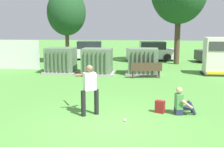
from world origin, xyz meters
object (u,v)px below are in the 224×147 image
at_px(park_bench, 146,69).
at_px(sports_ball, 125,120).
at_px(parked_car_leftmost, 88,51).
at_px(backpack, 160,107).
at_px(parked_car_left_of_center, 151,52).
at_px(transformer_mid_east, 143,62).
at_px(generator_enclosure, 216,56).
at_px(transformer_west, 61,61).
at_px(parked_car_right_of_center, 223,53).
at_px(batter, 89,87).
at_px(seated_spectator, 182,104).
at_px(transformer_mid_west, 97,62).

distance_m(park_bench, sports_ball, 7.68).
bearing_deg(park_bench, parked_car_leftmost, 120.55).
bearing_deg(sports_ball, parked_car_leftmost, 104.77).
relative_size(backpack, parked_car_left_of_center, 0.10).
bearing_deg(transformer_mid_east, sports_ball, -93.69).
xyz_separation_m(generator_enclosure, parked_car_left_of_center, (-3.77, 6.85, -0.38)).
relative_size(transformer_west, sports_ball, 23.33).
bearing_deg(generator_enclosure, parked_car_left_of_center, 118.79).
distance_m(transformer_mid_east, backpack, 7.88).
bearing_deg(sports_ball, parked_car_right_of_center, 65.19).
bearing_deg(batter, generator_enclosure, 53.85).
bearing_deg(backpack, sports_ball, -138.04).
bearing_deg(seated_spectator, generator_enclosure, 69.11).
xyz_separation_m(transformer_west, batter, (3.40, -8.31, 0.19)).
relative_size(batter, parked_car_left_of_center, 0.40).
xyz_separation_m(batter, backpack, (2.43, 0.48, -0.76)).
distance_m(parked_car_leftmost, parked_car_left_of_center, 5.52).
relative_size(batter, backpack, 3.95).
relative_size(batter, seated_spectator, 1.81).
bearing_deg(parked_car_right_of_center, batter, -119.46).
height_order(batter, parked_car_left_of_center, batter).
relative_size(transformer_west, parked_car_leftmost, 0.48).
relative_size(transformer_mid_east, parked_car_leftmost, 0.48).
relative_size(transformer_west, generator_enclosure, 0.91).
xyz_separation_m(transformer_mid_west, park_bench, (3.01, -0.92, -0.25)).
relative_size(parked_car_left_of_center, parked_car_right_of_center, 0.99).
bearing_deg(transformer_mid_east, transformer_mid_west, -172.73).
distance_m(generator_enclosure, sports_ball, 10.54).
xyz_separation_m(transformer_mid_west, sports_ball, (2.25, -8.54, -0.74)).
bearing_deg(parked_car_leftmost, transformer_mid_east, -56.25).
distance_m(park_bench, backpack, 6.59).
distance_m(transformer_mid_west, generator_enclosure, 7.33).
xyz_separation_m(transformer_west, park_bench, (5.42, -1.26, -0.25)).
bearing_deg(transformer_mid_east, generator_enclosure, 3.79).
xyz_separation_m(park_bench, backpack, (0.41, -6.57, -0.32)).
xyz_separation_m(generator_enclosure, parked_car_leftmost, (-9.29, 6.92, -0.38)).
xyz_separation_m(transformer_west, parked_car_left_of_center, (5.93, 7.17, -0.04)).
xyz_separation_m(transformer_mid_east, batter, (-1.83, -8.32, 0.19)).
bearing_deg(seated_spectator, transformer_mid_west, 118.77).
bearing_deg(backpack, batter, -168.75).
bearing_deg(sports_ball, backpack, 41.96).
height_order(generator_enclosure, batter, generator_enclosure).
relative_size(transformer_mid_east, batter, 1.21).
distance_m(transformer_mid_west, transformer_mid_east, 2.85).
height_order(transformer_mid_west, generator_enclosure, generator_enclosure).
xyz_separation_m(seated_spectator, parked_car_right_of_center, (5.23, 14.44, 0.38)).
relative_size(generator_enclosure, park_bench, 1.25).
distance_m(transformer_west, parked_car_left_of_center, 9.30).
relative_size(generator_enclosure, seated_spectator, 2.39).
height_order(sports_ball, parked_car_left_of_center, parked_car_left_of_center).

